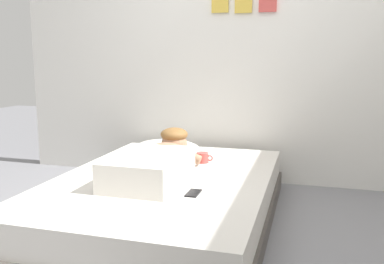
{
  "coord_description": "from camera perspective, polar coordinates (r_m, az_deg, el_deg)",
  "views": [
    {
      "loc": [
        0.57,
        -2.16,
        1.07
      ],
      "look_at": [
        -0.23,
        0.63,
        0.57
      ],
      "focal_mm": 38.63,
      "sensor_mm": 36.0,
      "label": 1
    }
  ],
  "objects": [
    {
      "name": "coffee_cup",
      "position": [
        3.09,
        1.49,
        -3.56
      ],
      "size": [
        0.13,
        0.09,
        0.07
      ],
      "color": "#D84C47",
      "rests_on": "bed"
    },
    {
      "name": "ground_plane",
      "position": [
        2.47,
        1.08,
        -15.81
      ],
      "size": [
        12.47,
        12.47,
        0.0
      ],
      "primitive_type": "plane",
      "color": "gray"
    },
    {
      "name": "pillow",
      "position": [
        3.4,
        -3.36,
        -2.02
      ],
      "size": [
        0.52,
        0.32,
        0.11
      ],
      "primitive_type": "ellipsoid",
      "color": "white",
      "rests_on": "bed"
    },
    {
      "name": "back_wall",
      "position": [
        3.7,
        7.26,
        12.55
      ],
      "size": [
        4.24,
        0.12,
        2.5
      ],
      "color": "silver",
      "rests_on": "ground"
    },
    {
      "name": "cell_phone",
      "position": [
        2.39,
        0.19,
        -8.42
      ],
      "size": [
        0.07,
        0.14,
        0.01
      ],
      "primitive_type": "cube",
      "color": "black",
      "rests_on": "bed"
    },
    {
      "name": "bed",
      "position": [
        2.8,
        -3.72,
        -9.25
      ],
      "size": [
        1.39,
        2.01,
        0.32
      ],
      "color": "#4C4742",
      "rests_on": "ground"
    },
    {
      "name": "person_lying",
      "position": [
        2.71,
        -4.88,
        -4.02
      ],
      "size": [
        0.43,
        0.92,
        0.27
      ],
      "color": "silver",
      "rests_on": "bed"
    }
  ]
}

